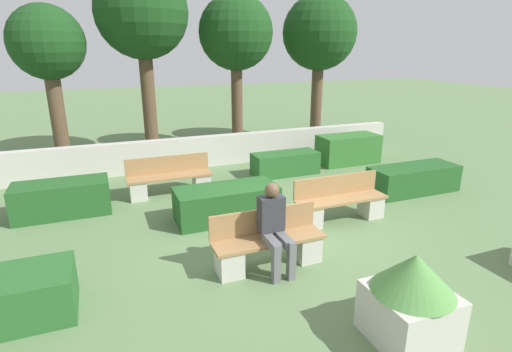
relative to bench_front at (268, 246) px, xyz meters
name	(u,v)px	position (x,y,z in m)	size (l,w,h in m)	color
ground_plane	(276,228)	(0.67, 1.19, -0.33)	(60.00, 60.00, 0.00)	#607F51
perimeter_wall	(210,151)	(0.67, 5.75, 0.09)	(11.86, 0.30, 0.85)	beige
bench_front	(268,246)	(0.00, 0.00, 0.00)	(1.75, 0.48, 0.87)	#A37A4C
bench_left_side	(170,180)	(-0.84, 3.73, 0.01)	(1.91, 0.49, 0.87)	#A37A4C
bench_right_side	(340,204)	(1.98, 1.05, 0.00)	(1.85, 0.48, 0.87)	#A37A4C
person_seated_man	(274,224)	(0.03, -0.14, 0.42)	(0.38, 0.64, 1.35)	slate
hedge_block_near_left	(413,179)	(4.49, 1.83, -0.02)	(2.13, 0.81, 0.62)	#235623
hedge_block_near_right	(0,300)	(-3.57, -0.02, -0.03)	(1.69, 0.88, 0.60)	#286028
hedge_block_mid_left	(62,199)	(-3.06, 3.37, 0.01)	(1.81, 0.79, 0.68)	#235623
hedge_block_mid_right	(227,203)	(-0.05, 1.96, -0.01)	(1.99, 0.87, 0.65)	#235623
hedge_block_far_left	(348,149)	(4.48, 4.49, 0.08)	(1.77, 0.83, 0.83)	#33702D
hedge_block_far_right	(285,163)	(2.30, 4.18, -0.04)	(1.77, 0.69, 0.59)	#286028
planter_corner_right	(411,296)	(0.84, -2.10, 0.23)	(0.93, 0.93, 1.09)	beige
tree_leftmost	(47,47)	(-3.24, 7.27, 2.93)	(1.95, 1.95, 4.35)	brown
tree_center_left	(142,15)	(-0.73, 7.40, 3.80)	(2.62, 2.62, 5.51)	brown
tree_center_right	(236,35)	(2.02, 7.24, 3.28)	(2.28, 2.28, 4.83)	brown
tree_rightmost	(319,34)	(4.92, 7.20, 3.32)	(2.46, 2.46, 4.95)	brown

